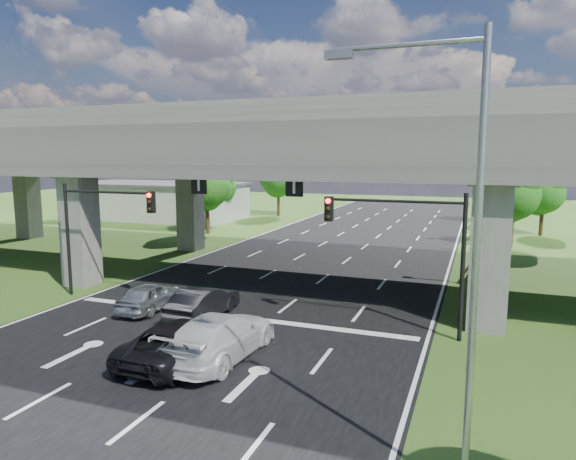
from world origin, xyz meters
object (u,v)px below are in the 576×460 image
Objects in this scene: car_silver at (150,297)px; signal_left at (99,220)px; streetlight_beyond at (477,171)px; car_dark at (203,303)px; streetlight_far at (475,177)px; streetlight_near at (457,233)px; car_white at (220,336)px; signal_right at (408,236)px; car_trailing at (178,341)px.

signal_left is at bearing -18.18° from car_silver.
car_dark is (-11.28, -37.15, -5.09)m from streetlight_beyond.
streetlight_beyond is at bearing -105.96° from car_dark.
streetlight_far reaches higher than signal_left.
streetlight_far is at bearing -90.00° from streetlight_beyond.
streetlight_near reaches higher than car_white.
signal_left is 0.60× the size of streetlight_far.
streetlight_far reaches higher than car_white.
signal_right is at bearing -172.18° from car_dark.
car_trailing is (8.32, -5.80, -3.43)m from signal_left.
car_white is (6.01, -4.08, 0.16)m from car_silver.
car_white is at bearing -140.20° from signal_right.
signal_right is 9.70m from car_dark.
car_white is (-6.02, -5.02, -3.32)m from signal_right.
streetlight_far is (2.27, 20.06, 1.66)m from signal_right.
car_white is at bearing 142.28° from car_silver.
car_dark is at bearing -106.89° from streetlight_beyond.
car_white is 1.09× the size of car_trailing.
streetlight_beyond is 1.90× the size of car_trailing.
streetlight_near is at bearing -77.12° from signal_right.
car_silver is 3.03m from car_dark.
signal_left is at bearing -131.78° from streetlight_far.
car_white is 1.52m from car_trailing.
streetlight_near and streetlight_far have the same top height.
car_trailing reaches higher than car_silver.
signal_left is 0.60× the size of streetlight_beyond.
streetlight_beyond reaches higher than car_silver.
streetlight_far is at bearing 48.22° from signal_left.
streetlight_beyond is at bearing 86.39° from signal_right.
streetlight_beyond is 1.74× the size of car_white.
car_trailing is (-1.30, -0.78, -0.10)m from car_white.
signal_left reaches higher than car_white.
streetlight_beyond is 2.26× the size of car_dark.
signal_right is at bearing -140.75° from car_trailing.
streetlight_near is 10.86m from car_white.
car_white is at bearing 128.11° from car_dark.
streetlight_near is 2.52× the size of car_silver.
streetlight_beyond is (17.92, 36.06, 1.66)m from signal_left.
signal_left is at bearing -8.38° from car_dark.
streetlight_beyond reaches higher than signal_right.
streetlight_far is (0.00, 30.00, 0.00)m from streetlight_near.
signal_right reaches higher than car_dark.
car_trailing is (4.70, -4.86, 0.05)m from car_silver.
car_white is (9.62, -5.02, -3.32)m from signal_left.
signal_right is at bearing 102.88° from streetlight_near.
streetlight_far is 26.88m from car_white.
signal_right is 9.95m from car_trailing.
signal_left is 1.04× the size of car_white.
streetlight_beyond is 39.15m from car_dark.
streetlight_near reaches higher than car_trailing.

